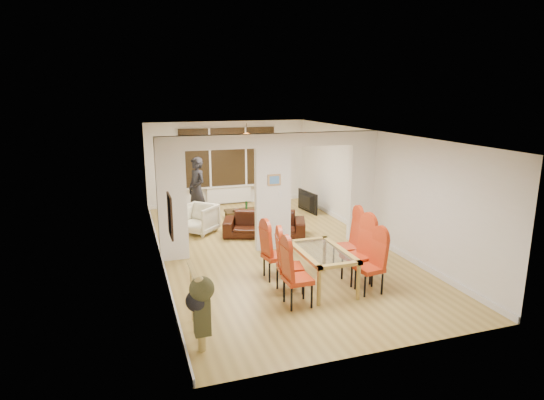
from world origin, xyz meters
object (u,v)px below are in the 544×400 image
dining_chair_lc (275,252)px  person (197,190)px  armchair (199,219)px  dining_chair_lb (290,263)px  sofa (264,224)px  dining_chair_la (298,274)px  dining_chair_rc (347,243)px  television (304,202)px  bottle (246,205)px  bowl (237,210)px  coffee_table (244,214)px  dining_table (322,268)px  dining_chair_ra (370,264)px  dining_chair_rb (357,253)px

dining_chair_lc → person: size_ratio=0.59×
dining_chair_lc → armchair: size_ratio=1.30×
dining_chair_lb → dining_chair_lc: bearing=103.7°
sofa → dining_chair_la: bearing=-79.4°
armchair → dining_chair_lb: bearing=-32.6°
dining_chair_rc → sofa: 2.84m
television → bottle: 1.81m
dining_chair_la → bowl: bearing=86.0°
dining_chair_rc → bottle: dining_chair_rc is taller
dining_chair_rc → coffee_table: bearing=107.1°
dining_chair_la → bowl: dining_chair_la is taller
dining_table → dining_chair_ra: size_ratio=1.41×
dining_chair_rb → armchair: (-2.29, 3.96, -0.21)m
television → dining_chair_lc: bearing=144.5°
dining_chair_la → sofa: 3.85m
dining_chair_lb → person: bearing=108.3°
coffee_table → dining_chair_rb: bearing=-80.2°
person → bottle: 1.45m
dining_chair_ra → dining_chair_lc: bearing=133.6°
dining_table → person: bearing=106.1°
armchair → person: size_ratio=0.45×
bottle → dining_chair_lb: bearing=-96.2°
dining_chair_lb → bowl: bearing=96.4°
person → bowl: bearing=57.4°
dining_chair_lc → armchair: 3.45m
armchair → dining_chair_la: bearing=-34.9°
dining_chair_la → coffee_table: bearing=83.5°
dining_chair_la → television: 6.09m
dining_chair_ra → dining_chair_rb: dining_chair_rb is taller
dining_chair_ra → dining_chair_rb: size_ratio=0.91×
dining_chair_la → dining_chair_rb: size_ratio=0.94×
armchair → coffee_table: size_ratio=0.75×
person → bowl: 1.23m
bottle → bowl: size_ratio=1.09×
dining_chair_ra → television: bearing=71.8°
dining_chair_ra → coffee_table: (-0.85, 5.40, -0.40)m
dining_chair_lc → dining_chair_rc: 1.46m
dining_chair_la → television: bearing=65.8°
television → sofa: bearing=128.0°
sofa → person: bearing=146.8°
bottle → television: bearing=4.0°
dining_chair_lb → dining_chair_rb: dining_chair_rb is taller
dining_chair_lc → television: dining_chair_lc is taller
coffee_table → person: bearing=175.8°
dining_chair_rc → television: size_ratio=1.08×
sofa → bowl: sofa is taller
dining_chair_ra → bowl: size_ratio=4.42×
dining_chair_lc → armchair: (-0.91, 3.32, -0.16)m
armchair → sofa: bearing=18.3°
armchair → bottle: (1.50, 0.95, 0.01)m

